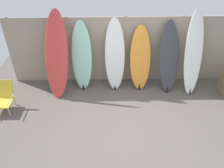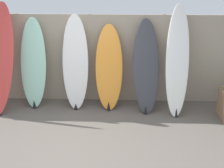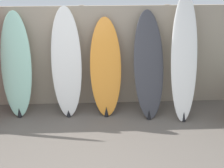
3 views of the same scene
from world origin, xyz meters
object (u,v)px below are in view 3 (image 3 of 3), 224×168
(surfboard_white_5, at_px, (184,59))
(surfboard_orange_3, at_px, (106,69))
(surfboard_seafoam_1, at_px, (16,66))
(surfboard_white_2, at_px, (66,64))
(surfboard_charcoal_4, at_px, (149,66))

(surfboard_white_5, bearing_deg, surfboard_orange_3, 174.41)
(surfboard_seafoam_1, bearing_deg, surfboard_white_2, -2.33)
(surfboard_white_2, distance_m, surfboard_orange_3, 0.66)
(surfboard_orange_3, height_order, surfboard_white_5, surfboard_white_5)
(surfboard_seafoam_1, relative_size, surfboard_white_2, 0.96)
(surfboard_white_2, relative_size, surfboard_white_5, 0.90)
(surfboard_orange_3, distance_m, surfboard_charcoal_4, 0.72)
(surfboard_orange_3, xyz_separation_m, surfboard_charcoal_4, (0.72, -0.07, 0.06))
(surfboard_charcoal_4, distance_m, surfboard_white_5, 0.59)
(surfboard_white_5, bearing_deg, surfboard_white_2, 176.55)
(surfboard_seafoam_1, distance_m, surfboard_charcoal_4, 2.21)
(surfboard_seafoam_1, bearing_deg, surfboard_white_5, -3.11)
(surfboard_white_2, height_order, surfboard_charcoal_4, surfboard_white_2)
(surfboard_seafoam_1, height_order, surfboard_charcoal_4, surfboard_seafoam_1)
(surfboard_white_2, relative_size, surfboard_orange_3, 1.12)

